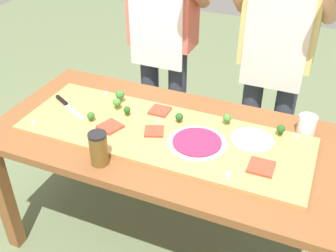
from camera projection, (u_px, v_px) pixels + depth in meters
ground_plane at (167, 239)px, 2.41m from camera, size 8.00×8.00×0.00m
prep_table at (167, 150)px, 2.03m from camera, size 1.72×0.84×0.76m
cutting_board at (163, 134)px, 1.96m from camera, size 1.41×0.49×0.02m
chefs_knife at (66, 104)px, 2.16m from camera, size 0.26×0.15×0.02m
pizza_whole_beet_magenta at (197, 143)px, 1.87m from camera, size 0.28×0.28×0.02m
pizza_whole_cheese_artichoke at (252, 140)px, 1.90m from camera, size 0.20×0.20×0.02m
pizza_slice_near_left at (160, 111)px, 2.11m from camera, size 0.10×0.10×0.01m
pizza_slice_center at (261, 167)px, 1.73m from camera, size 0.11×0.11×0.01m
pizza_slice_far_right at (110, 127)px, 1.99m from camera, size 0.13×0.13×0.01m
pizza_slice_far_left at (154, 131)px, 1.95m from camera, size 0.12×0.12×0.01m
broccoli_floret_back_left at (127, 110)px, 2.06m from camera, size 0.04×0.04×0.05m
broccoli_floret_center_left at (281, 129)px, 1.92m from camera, size 0.04×0.04×0.06m
broccoli_floret_center_right at (179, 117)px, 2.01m from camera, size 0.04×0.04×0.05m
broccoli_floret_front_mid at (227, 118)px, 2.00m from camera, size 0.04×0.04×0.06m
broccoli_floret_front_right at (117, 103)px, 2.11m from camera, size 0.04×0.04×0.06m
broccoli_floret_back_right at (120, 95)px, 2.17m from camera, size 0.05×0.05×0.07m
broccoli_floret_back_mid at (91, 116)px, 2.02m from camera, size 0.04×0.04×0.05m
cheese_crumble_a at (159, 120)px, 2.03m from camera, size 0.02×0.02×0.02m
cheese_crumble_b at (228, 176)px, 1.68m from camera, size 0.03×0.03×0.02m
cheese_crumble_c at (106, 93)px, 2.26m from camera, size 0.02×0.02×0.02m
cheese_crumble_d at (34, 122)px, 2.02m from camera, size 0.02×0.02×0.02m
cheese_crumble_e at (297, 137)px, 1.92m from camera, size 0.02×0.02×0.01m
flour_cup at (307, 126)px, 1.97m from camera, size 0.09×0.09×0.09m
sauce_jar at (99, 149)px, 1.76m from camera, size 0.08×0.08×0.16m
cook_left at (162, 30)px, 2.49m from camera, size 0.54×0.39×1.67m
cook_right at (277, 47)px, 2.26m from camera, size 0.54×0.39×1.67m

